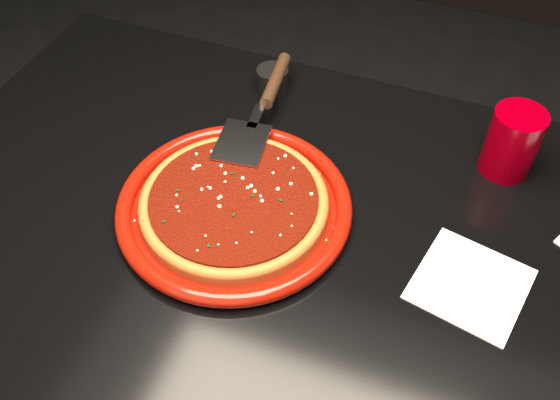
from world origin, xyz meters
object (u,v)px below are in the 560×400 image
object	(u,v)px
table	(285,363)
cup	(512,142)
pizza_server	(261,107)
ramekin	(272,80)
plate	(234,206)

from	to	relation	value
table	cup	world-z (taller)	cup
pizza_server	ramekin	bearing A→B (deg)	94.58
plate	cup	bearing A→B (deg)	33.71
cup	table	bearing A→B (deg)	-136.20
table	cup	bearing A→B (deg)	43.80
table	ramekin	bearing A→B (deg)	115.11
pizza_server	ramekin	distance (m)	0.11
pizza_server	ramekin	world-z (taller)	pizza_server
plate	ramekin	size ratio (longest dim) A/B	6.24
pizza_server	ramekin	xyz separation A→B (m)	(-0.02, 0.10, -0.02)
plate	pizza_server	xyz separation A→B (m)	(-0.03, 0.19, 0.03)
pizza_server	plate	bearing A→B (deg)	-86.99
pizza_server	cup	world-z (taller)	cup
table	plate	xyz separation A→B (m)	(-0.09, 0.02, 0.39)
table	plate	distance (m)	0.40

